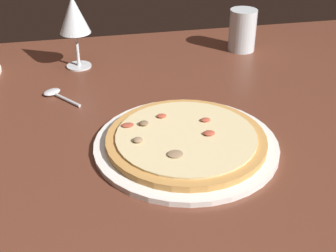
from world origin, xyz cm
name	(u,v)px	position (x,y,z in cm)	size (l,w,h in cm)	color
dining_table	(151,142)	(0.00, 0.00, 2.00)	(150.00, 110.00, 4.00)	brown
pizza_main	(186,142)	(5.34, -5.95, 5.18)	(33.00, 33.00, 3.38)	white
wine_glass_far	(74,17)	(-11.97, 34.38, 16.62)	(7.39, 7.39, 17.45)	silver
water_glass	(242,32)	(30.87, 37.05, 8.84)	(7.09, 7.09, 10.83)	silver
spoon	(56,94)	(-17.55, 19.37, 4.46)	(8.40, 9.95, 1.00)	silver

